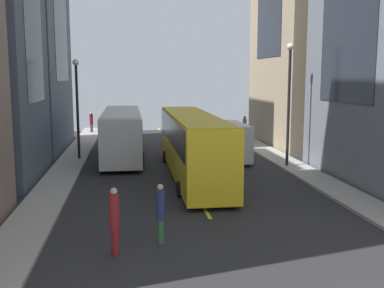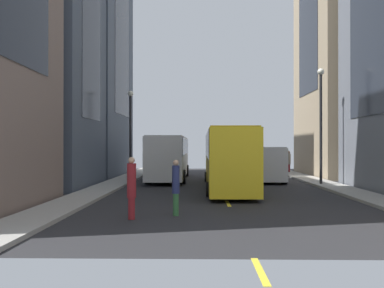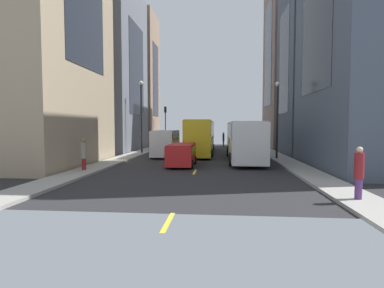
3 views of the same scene
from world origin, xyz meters
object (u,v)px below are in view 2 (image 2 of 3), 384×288
object	(u,v)px
pedestrian_walking_far	(289,161)
pedestrian_crossing_near	(176,185)
delivery_van_white	(267,161)
car_red_0	(229,165)
pedestrian_crossing_mid	(132,186)
pedestrian_waiting_curb	(150,158)
city_bus_white	(169,154)
streetcar_yellow	(227,154)

from	to	relation	value
pedestrian_walking_far	pedestrian_crossing_near	world-z (taller)	pedestrian_walking_far
delivery_van_white	car_red_0	size ratio (longest dim) A/B	1.16
pedestrian_crossing_near	pedestrian_crossing_mid	bearing A→B (deg)	-68.38
pedestrian_walking_far	pedestrian_waiting_curb	size ratio (longest dim) A/B	0.99
pedestrian_waiting_curb	pedestrian_walking_far	bearing A→B (deg)	175.21
car_red_0	pedestrian_waiting_curb	size ratio (longest dim) A/B	2.15
city_bus_white	pedestrian_crossing_near	size ratio (longest dim) A/B	5.72
city_bus_white	car_red_0	world-z (taller)	city_bus_white
pedestrian_crossing_mid	city_bus_white	bearing A→B (deg)	-142.86
car_red_0	pedestrian_walking_far	xyz separation A→B (m)	(5.99, 3.57, 0.24)
pedestrian_crossing_near	delivery_van_white	bearing A→B (deg)	152.58
city_bus_white	streetcar_yellow	bearing A→B (deg)	-58.48
car_red_0	pedestrian_walking_far	distance (m)	6.98
delivery_van_white	car_red_0	xyz separation A→B (m)	(-2.36, 6.41, -0.53)
car_red_0	pedestrian_walking_far	bearing A→B (deg)	30.76
pedestrian_walking_far	pedestrian_crossing_mid	size ratio (longest dim) A/B	0.91
pedestrian_waiting_curb	pedestrian_crossing_mid	world-z (taller)	pedestrian_crossing_mid
pedestrian_walking_far	pedestrian_crossing_mid	bearing A→B (deg)	58.12
pedestrian_crossing_mid	pedestrian_crossing_near	size ratio (longest dim) A/B	1.06
pedestrian_crossing_mid	pedestrian_walking_far	bearing A→B (deg)	-165.74
pedestrian_waiting_curb	delivery_van_white	bearing A→B (deg)	142.98
pedestrian_walking_far	pedestrian_crossing_mid	world-z (taller)	pedestrian_crossing_mid
delivery_van_white	city_bus_white	bearing A→B (deg)	163.34
pedestrian_crossing_mid	car_red_0	bearing A→B (deg)	-155.34
delivery_van_white	pedestrian_crossing_mid	size ratio (longest dim) A/B	2.31
streetcar_yellow	car_red_0	xyz separation A→B (m)	(0.85, 10.91, -1.14)
city_bus_white	pedestrian_waiting_curb	distance (m)	14.94
pedestrian_crossing_mid	streetcar_yellow	bearing A→B (deg)	-162.55
streetcar_yellow	delivery_van_white	world-z (taller)	streetcar_yellow
car_red_0	pedestrian_crossing_near	bearing A→B (deg)	-99.00
streetcar_yellow	pedestrian_crossing_near	distance (m)	10.98
streetcar_yellow	pedestrian_crossing_mid	bearing A→B (deg)	-109.70
streetcar_yellow	pedestrian_waiting_curb	xyz separation A→B (m)	(-7.40, 21.23, -0.88)
streetcar_yellow	pedestrian_crossing_near	world-z (taller)	streetcar_yellow
streetcar_yellow	pedestrian_walking_far	xyz separation A→B (m)	(6.84, 14.47, -0.90)
city_bus_white	pedestrian_crossing_near	xyz separation A→B (m)	(1.54, -17.31, -0.86)
pedestrian_walking_far	delivery_van_white	bearing A→B (deg)	60.99
city_bus_white	pedestrian_crossing_mid	xyz separation A→B (m)	(-0.00, -18.14, -0.82)
pedestrian_waiting_curb	pedestrian_crossing_near	xyz separation A→B (m)	(4.84, -31.86, -0.10)
streetcar_yellow	car_red_0	size ratio (longest dim) A/B	3.30
pedestrian_waiting_curb	pedestrian_crossing_mid	bearing A→B (deg)	116.37
car_red_0	pedestrian_waiting_curb	bearing A→B (deg)	128.62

